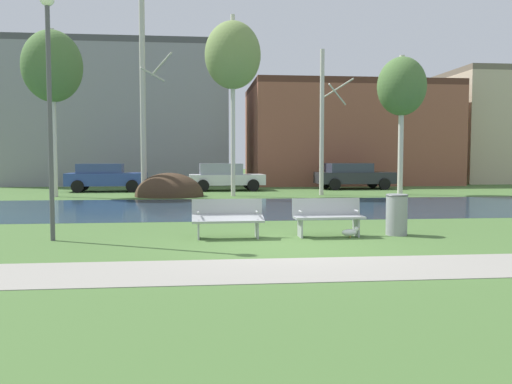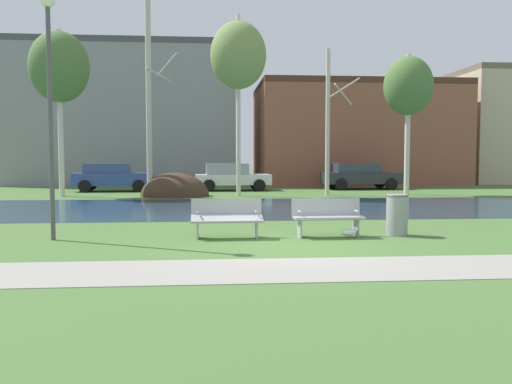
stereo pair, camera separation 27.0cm
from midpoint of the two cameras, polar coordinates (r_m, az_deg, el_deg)
The scene contains 19 objects.
ground_plane at distance 20.95m, azimuth -1.51°, elevation -1.25°, with size 120.00×120.00×0.00m, color #476B33.
paved_path_strip at distance 8.82m, azimuth 4.88°, elevation -8.16°, with size 60.00×1.87×0.01m, color gray.
river_band at distance 19.34m, azimuth -1.13°, elevation -1.65°, with size 80.00×8.16×0.01m, color #284256.
soil_mound at distance 25.20m, azimuth -9.49°, elevation -0.46°, with size 3.17×2.87×2.19m, color #423021.
bench_left at distance 12.07m, azimuth -3.67°, elevation -2.69°, with size 1.61×0.58×0.87m.
bench_right at distance 12.38m, azimuth 7.05°, elevation -2.55°, with size 1.61×0.58×0.87m.
trash_bin at distance 12.91m, azimuth 14.15°, elevation -2.27°, with size 0.52×0.52×0.96m.
seagull at distance 12.29m, azimuth 9.38°, elevation -4.22°, with size 0.42×0.16×0.25m.
streetlamp at distance 12.59m, azimuth -21.75°, elevation 11.44°, with size 0.32×0.32×5.34m.
birch_far_left at distance 26.57m, azimuth -21.14°, elevation 12.29°, with size 2.69×2.69×7.60m.
birch_left at distance 25.25m, azimuth -12.18°, elevation 9.98°, with size 1.49×2.35×9.09m.
birch_center_left at distance 25.46m, azimuth -2.80°, elevation 14.26°, with size 2.58×2.58×8.34m.
birch_center at distance 25.90m, azimuth 6.82°, elevation 7.54°, with size 1.59×2.62×6.91m.
birch_center_right at distance 27.19m, azimuth 14.96°, elevation 10.70°, with size 2.34×2.34×6.70m.
parked_van_nearest_blue at distance 29.52m, azimuth -15.98°, elevation 1.57°, with size 4.20×2.14×1.47m.
parked_sedan_second_white at distance 29.19m, azimuth -3.60°, elevation 1.67°, with size 4.12×2.10×1.47m.
parked_hatch_third_dark at distance 30.99m, azimuth 10.02°, elevation 1.76°, with size 4.41×2.20×1.47m.
building_grey_warehouse at distance 37.76m, azimuth -14.73°, elevation 7.88°, with size 14.70×6.83×9.25m.
building_brick_low at distance 37.80m, azimuth 9.33°, elevation 6.02°, with size 13.22×8.74×6.71m.
Camera 1 is at (-1.78, -10.79, 1.82)m, focal length 37.61 mm.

